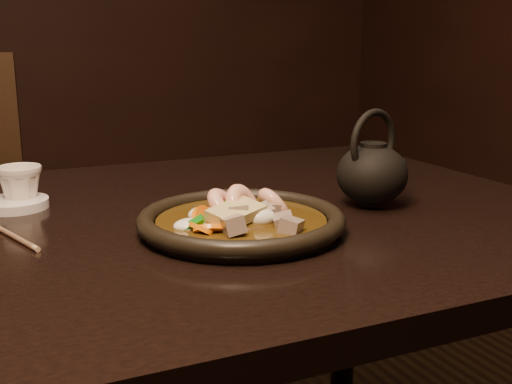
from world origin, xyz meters
name	(u,v)px	position (x,y,z in m)	size (l,w,h in m)	color
table	(71,279)	(0.00, 0.00, 0.67)	(1.60, 0.90, 0.75)	black
plate	(241,222)	(0.22, -0.12, 0.77)	(0.30, 0.30, 0.03)	black
stirfry	(242,218)	(0.22, -0.12, 0.77)	(0.20, 0.17, 0.08)	#39260A
soy_dish	(15,204)	(-0.06, 0.15, 0.76)	(0.11, 0.11, 0.01)	white
tea_cup	(20,184)	(-0.05, 0.17, 0.79)	(0.07, 0.07, 0.07)	silver
teapot	(372,171)	(0.48, -0.07, 0.81)	(0.14, 0.12, 0.16)	black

